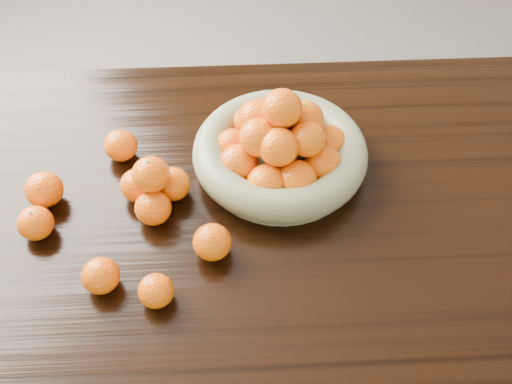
{
  "coord_description": "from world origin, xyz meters",
  "views": [
    {
      "loc": [
        -0.04,
        -0.75,
        1.68
      ],
      "look_at": [
        0.0,
        -0.02,
        0.83
      ],
      "focal_mm": 40.0,
      "sensor_mm": 36.0,
      "label": 1
    }
  ],
  "objects_px": {
    "dining_table": "(255,235)",
    "loose_orange_0": "(35,223)",
    "fruit_bowl": "(280,148)",
    "orange_pyramid": "(154,188)"
  },
  "relations": [
    {
      "from": "fruit_bowl",
      "to": "orange_pyramid",
      "type": "relative_size",
      "value": 2.59
    },
    {
      "from": "dining_table",
      "to": "loose_orange_0",
      "type": "relative_size",
      "value": 27.75
    },
    {
      "from": "orange_pyramid",
      "to": "loose_orange_0",
      "type": "xyz_separation_m",
      "value": [
        -0.23,
        -0.07,
        -0.02
      ]
    },
    {
      "from": "loose_orange_0",
      "to": "fruit_bowl",
      "type": "bearing_deg",
      "value": 18.17
    },
    {
      "from": "dining_table",
      "to": "loose_orange_0",
      "type": "bearing_deg",
      "value": -174.8
    },
    {
      "from": "orange_pyramid",
      "to": "dining_table",
      "type": "bearing_deg",
      "value": -7.92
    },
    {
      "from": "fruit_bowl",
      "to": "loose_orange_0",
      "type": "relative_size",
      "value": 5.31
    },
    {
      "from": "fruit_bowl",
      "to": "orange_pyramid",
      "type": "bearing_deg",
      "value": -160.49
    },
    {
      "from": "fruit_bowl",
      "to": "loose_orange_0",
      "type": "distance_m",
      "value": 0.53
    },
    {
      "from": "dining_table",
      "to": "loose_orange_0",
      "type": "xyz_separation_m",
      "value": [
        -0.44,
        -0.04,
        0.12
      ]
    }
  ]
}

